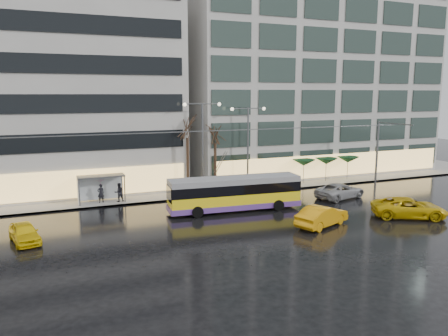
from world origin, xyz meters
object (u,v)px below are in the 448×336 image
bus_shelter (97,183)px  street_lamp_near (202,135)px  taxi_a (24,233)px  trolleybus (235,194)px

bus_shelter → street_lamp_near: bearing=0.6°
bus_shelter → street_lamp_near: size_ratio=0.47×
street_lamp_near → taxi_a: size_ratio=2.25×
trolleybus → bus_shelter: 12.88m
street_lamp_near → taxi_a: (-16.19, -9.26, -5.31)m
trolleybus → bus_shelter: size_ratio=2.78×
street_lamp_near → taxi_a: bearing=-150.2°
trolleybus → street_lamp_near: size_ratio=1.29×
trolleybus → taxi_a: bearing=-172.8°
street_lamp_near → bus_shelter: bearing=-179.4°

